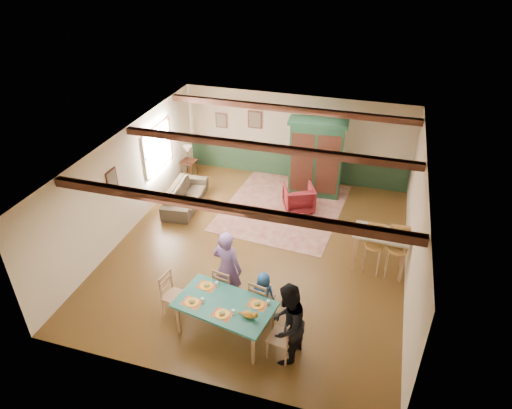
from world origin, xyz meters
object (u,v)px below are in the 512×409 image
(dining_table, at_px, (225,319))
(person_child, at_px, (263,294))
(table_lamp, at_px, (188,154))
(person_woman, at_px, (287,324))
(end_table, at_px, (189,169))
(armoire, at_px, (316,158))
(armchair, at_px, (299,198))
(dining_chair_far_left, at_px, (226,285))
(cat, at_px, (248,314))
(bar_stool_left, at_px, (373,250))
(dining_chair_far_right, at_px, (261,298))
(dining_chair_end_right, at_px, (281,336))
(counter_table, at_px, (379,251))
(bar_stool_right, at_px, (396,254))
(person_man, at_px, (227,268))
(dining_chair_end_left, at_px, (175,295))
(sofa, at_px, (185,195))

(dining_table, distance_m, person_child, 0.93)
(table_lamp, bearing_deg, person_woman, -52.95)
(person_woman, bearing_deg, end_table, -132.39)
(armoire, relative_size, armchair, 2.84)
(end_table, relative_size, table_lamp, 1.09)
(dining_chair_far_left, bearing_deg, armchair, -88.85)
(cat, xyz_separation_m, bar_stool_left, (2.05, 2.96, -0.27))
(dining_chair_far_right, xyz_separation_m, person_child, (0.02, 0.08, 0.03))
(armchair, relative_size, end_table, 1.48)
(dining_chair_end_right, distance_m, person_woman, 0.38)
(armchair, bearing_deg, bar_stool_left, 111.12)
(dining_chair_end_right, height_order, person_woman, person_woman)
(dining_chair_far_left, bearing_deg, bar_stool_left, -135.12)
(counter_table, distance_m, bar_stool_right, 0.44)
(armoire, height_order, armchair, armoire)
(person_man, height_order, person_woman, person_man)
(dining_table, xyz_separation_m, person_child, (0.56, 0.74, 0.13))
(dining_chair_end_left, xyz_separation_m, person_woman, (2.44, -0.45, 0.36))
(armchair, bearing_deg, person_man, 56.54)
(armchair, height_order, bar_stool_right, bar_stool_right)
(person_child, distance_m, armoire, 5.25)
(cat, bearing_deg, dining_chair_end_right, 9.46)
(dining_chair_end_left, xyz_separation_m, armoire, (1.83, 5.73, 0.67))
(bar_stool_right, bearing_deg, dining_chair_end_left, -150.37)
(dining_chair_end_right, bearing_deg, table_lamp, -132.92)
(dining_chair_far_right, distance_m, counter_table, 3.11)
(dining_chair_end_left, distance_m, sofa, 4.34)
(bar_stool_left, bearing_deg, dining_chair_far_right, -133.54)
(dining_chair_far_right, height_order, end_table, dining_chair_far_right)
(person_man, height_order, sofa, person_man)
(dining_chair_end_right, height_order, table_lamp, table_lamp)
(dining_chair_end_right, height_order, armoire, armoire)
(end_table, distance_m, bar_stool_right, 7.19)
(dining_chair_far_right, height_order, table_lamp, table_lamp)
(cat, bearing_deg, person_child, 99.46)
(armoire, bearing_deg, person_child, -95.02)
(dining_chair_far_right, distance_m, person_child, 0.09)
(dining_chair_far_left, distance_m, armchair, 4.16)
(person_child, bearing_deg, end_table, -42.23)
(dining_chair_far_left, height_order, dining_chair_end_left, same)
(dining_chair_end_left, xyz_separation_m, table_lamp, (-2.18, 5.66, 0.31))
(person_man, distance_m, cat, 1.35)
(dining_table, bearing_deg, dining_chair_end_right, -10.56)
(person_woman, xyz_separation_m, armoire, (-0.61, 6.18, 0.31))
(sofa, xyz_separation_m, bar_stool_left, (5.34, -1.50, 0.30))
(dining_table, xyz_separation_m, dining_chair_end_left, (-1.17, 0.22, 0.10))
(end_table, xyz_separation_m, bar_stool_left, (5.93, -3.12, 0.33))
(dining_table, distance_m, person_man, 1.05)
(sofa, bearing_deg, cat, -149.26)
(bar_stool_right, bearing_deg, cat, -131.91)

